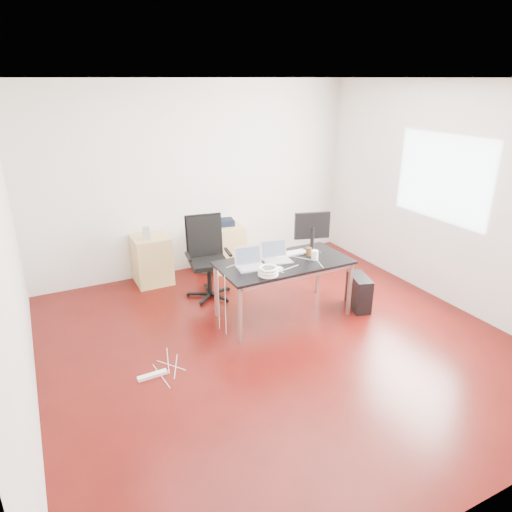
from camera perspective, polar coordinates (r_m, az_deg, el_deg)
name	(u,v)px	position (r m, az deg, el deg)	size (l,w,h in m)	color
room_shell	(283,223)	(4.73, 3.40, 4.15)	(5.00, 5.00, 5.00)	#3D0907
desk	(284,266)	(5.53, 3.50, -1.22)	(1.60, 0.80, 0.73)	black
office_chair	(207,253)	(6.15, -6.14, 0.37)	(0.54, 0.56, 1.08)	black
filing_cabinet_left	(152,260)	(6.74, -12.87, -0.46)	(0.50, 0.50, 0.70)	tan
filing_cabinet_right	(225,247)	(7.08, -3.84, 1.10)	(0.50, 0.50, 0.70)	tan
pc_tower	(359,292)	(6.05, 12.72, -4.43)	(0.20, 0.45, 0.44)	black
wastebasket	(205,263)	(7.05, -6.41, -0.89)	(0.24, 0.24, 0.28)	black
power_strip	(152,375)	(4.84, -12.82, -14.34)	(0.30, 0.06, 0.04)	white
laptop_left	(250,263)	(5.31, -0.70, -0.89)	(0.36, 0.29, 0.23)	silver
laptop_right	(276,256)	(5.52, 2.55, -0.03)	(0.36, 0.29, 0.23)	silver
monitor	(312,230)	(5.79, 7.02, 3.27)	(0.45, 0.26, 0.51)	black
keyboard	(290,254)	(5.74, 4.28, 0.30)	(0.44, 0.14, 0.02)	white
cup_white	(315,255)	(5.58, 7.37, 0.11)	(0.08, 0.08, 0.12)	white
cup_brown	(309,251)	(5.72, 6.62, 0.58)	(0.08, 0.08, 0.10)	#51321C
cable_coil	(268,271)	(5.10, 1.53, -1.93)	(0.24, 0.24, 0.11)	white
power_adapter	(279,269)	(5.27, 2.90, -1.59)	(0.07, 0.07, 0.03)	white
speaker	(146,233)	(6.52, -13.57, 2.83)	(0.09, 0.08, 0.18)	#9E9E9E
navy_garment	(224,222)	(6.98, -4.08, 4.22)	(0.30, 0.24, 0.09)	black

